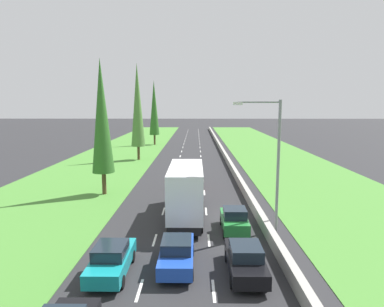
{
  "coord_description": "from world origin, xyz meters",
  "views": [
    {
      "loc": [
        0.9,
        0.05,
        8.69
      ],
      "look_at": [
        0.31,
        51.62,
        1.24
      ],
      "focal_mm": 31.87,
      "sensor_mm": 36.0,
      "label": 1
    }
  ],
  "objects_px": {
    "teal_sedan_left_lane": "(112,259)",
    "poplar_tree_fourth": "(154,108)",
    "black_sedan_right_lane": "(245,259)",
    "green_hatchback_right_lane": "(234,220)",
    "poplar_tree_second": "(102,117)",
    "blue_sedan_centre_lane": "(177,253)",
    "street_light_mast": "(273,156)",
    "red_hatchback_centre_lane": "(186,180)",
    "poplar_tree_third": "(138,105)",
    "white_box_truck_centre_lane": "(186,190)"
  },
  "relations": [
    {
      "from": "green_hatchback_right_lane",
      "to": "red_hatchback_centre_lane",
      "type": "relative_size",
      "value": 1.0
    },
    {
      "from": "poplar_tree_second",
      "to": "street_light_mast",
      "type": "height_order",
      "value": "poplar_tree_second"
    },
    {
      "from": "black_sedan_right_lane",
      "to": "green_hatchback_right_lane",
      "type": "distance_m",
      "value": 5.99
    },
    {
      "from": "blue_sedan_centre_lane",
      "to": "white_box_truck_centre_lane",
      "type": "bearing_deg",
      "value": 87.99
    },
    {
      "from": "blue_sedan_centre_lane",
      "to": "poplar_tree_third",
      "type": "bearing_deg",
      "value": 102.64
    },
    {
      "from": "white_box_truck_centre_lane",
      "to": "green_hatchback_right_lane",
      "type": "xyz_separation_m",
      "value": [
        3.38,
        -2.8,
        -1.35
      ]
    },
    {
      "from": "black_sedan_right_lane",
      "to": "green_hatchback_right_lane",
      "type": "height_order",
      "value": "green_hatchback_right_lane"
    },
    {
      "from": "green_hatchback_right_lane",
      "to": "poplar_tree_second",
      "type": "height_order",
      "value": "poplar_tree_second"
    },
    {
      "from": "black_sedan_right_lane",
      "to": "poplar_tree_second",
      "type": "distance_m",
      "value": 20.56
    },
    {
      "from": "white_box_truck_centre_lane",
      "to": "red_hatchback_centre_lane",
      "type": "height_order",
      "value": "white_box_truck_centre_lane"
    },
    {
      "from": "blue_sedan_centre_lane",
      "to": "poplar_tree_third",
      "type": "xyz_separation_m",
      "value": [
        -8.03,
        35.78,
        7.73
      ]
    },
    {
      "from": "teal_sedan_left_lane",
      "to": "red_hatchback_centre_lane",
      "type": "xyz_separation_m",
      "value": [
        3.25,
        18.45,
        0.02
      ]
    },
    {
      "from": "blue_sedan_centre_lane",
      "to": "teal_sedan_left_lane",
      "type": "height_order",
      "value": "same"
    },
    {
      "from": "teal_sedan_left_lane",
      "to": "poplar_tree_fourth",
      "type": "height_order",
      "value": "poplar_tree_fourth"
    },
    {
      "from": "poplar_tree_second",
      "to": "poplar_tree_fourth",
      "type": "xyz_separation_m",
      "value": [
        -0.04,
        41.17,
        0.4
      ]
    },
    {
      "from": "poplar_tree_second",
      "to": "green_hatchback_right_lane",
      "type": "bearing_deg",
      "value": -39.99
    },
    {
      "from": "poplar_tree_fourth",
      "to": "street_light_mast",
      "type": "height_order",
      "value": "poplar_tree_fourth"
    },
    {
      "from": "red_hatchback_centre_lane",
      "to": "poplar_tree_third",
      "type": "xyz_separation_m",
      "value": [
        -7.96,
        18.13,
        7.7
      ]
    },
    {
      "from": "blue_sedan_centre_lane",
      "to": "white_box_truck_centre_lane",
      "type": "height_order",
      "value": "white_box_truck_centre_lane"
    },
    {
      "from": "red_hatchback_centre_lane",
      "to": "poplar_tree_second",
      "type": "height_order",
      "value": "poplar_tree_second"
    },
    {
      "from": "black_sedan_right_lane",
      "to": "blue_sedan_centre_lane",
      "type": "bearing_deg",
      "value": 168.33
    },
    {
      "from": "blue_sedan_centre_lane",
      "to": "black_sedan_right_lane",
      "type": "height_order",
      "value": "same"
    },
    {
      "from": "white_box_truck_centre_lane",
      "to": "red_hatchback_centre_lane",
      "type": "distance_m",
      "value": 9.7
    },
    {
      "from": "poplar_tree_third",
      "to": "street_light_mast",
      "type": "relative_size",
      "value": 1.66
    },
    {
      "from": "street_light_mast",
      "to": "red_hatchback_centre_lane",
      "type": "bearing_deg",
      "value": 117.18
    },
    {
      "from": "teal_sedan_left_lane",
      "to": "poplar_tree_fourth",
      "type": "xyz_separation_m",
      "value": [
        -4.62,
        56.91,
        7.14
      ]
    },
    {
      "from": "poplar_tree_third",
      "to": "blue_sedan_centre_lane",
      "type": "bearing_deg",
      "value": -77.36
    },
    {
      "from": "poplar_tree_fourth",
      "to": "street_light_mast",
      "type": "distance_m",
      "value": 52.72
    },
    {
      "from": "green_hatchback_right_lane",
      "to": "poplar_tree_third",
      "type": "height_order",
      "value": "poplar_tree_third"
    },
    {
      "from": "black_sedan_right_lane",
      "to": "red_hatchback_centre_lane",
      "type": "distance_m",
      "value": 18.74
    },
    {
      "from": "blue_sedan_centre_lane",
      "to": "poplar_tree_second",
      "type": "height_order",
      "value": "poplar_tree_second"
    },
    {
      "from": "white_box_truck_centre_lane",
      "to": "poplar_tree_fourth",
      "type": "height_order",
      "value": "poplar_tree_fourth"
    },
    {
      "from": "black_sedan_right_lane",
      "to": "white_box_truck_centre_lane",
      "type": "height_order",
      "value": "white_box_truck_centre_lane"
    },
    {
      "from": "teal_sedan_left_lane",
      "to": "poplar_tree_third",
      "type": "bearing_deg",
      "value": 97.34
    },
    {
      "from": "white_box_truck_centre_lane",
      "to": "green_hatchback_right_lane",
      "type": "height_order",
      "value": "white_box_truck_centre_lane"
    },
    {
      "from": "poplar_tree_third",
      "to": "green_hatchback_right_lane",
      "type": "bearing_deg",
      "value": -69.05
    },
    {
      "from": "street_light_mast",
      "to": "poplar_tree_third",
      "type": "bearing_deg",
      "value": 115.14
    },
    {
      "from": "poplar_tree_second",
      "to": "poplar_tree_third",
      "type": "distance_m",
      "value": 20.85
    },
    {
      "from": "red_hatchback_centre_lane",
      "to": "poplar_tree_second",
      "type": "bearing_deg",
      "value": -160.99
    },
    {
      "from": "blue_sedan_centre_lane",
      "to": "teal_sedan_left_lane",
      "type": "bearing_deg",
      "value": -166.55
    },
    {
      "from": "green_hatchback_right_lane",
      "to": "poplar_tree_second",
      "type": "relative_size",
      "value": 0.3
    },
    {
      "from": "teal_sedan_left_lane",
      "to": "poplar_tree_second",
      "type": "bearing_deg",
      "value": 106.24
    },
    {
      "from": "white_box_truck_centre_lane",
      "to": "green_hatchback_right_lane",
      "type": "bearing_deg",
      "value": -39.69
    },
    {
      "from": "teal_sedan_left_lane",
      "to": "poplar_tree_second",
      "type": "height_order",
      "value": "poplar_tree_second"
    },
    {
      "from": "teal_sedan_left_lane",
      "to": "green_hatchback_right_lane",
      "type": "xyz_separation_m",
      "value": [
        6.98,
        6.05,
        0.02
      ]
    },
    {
      "from": "red_hatchback_centre_lane",
      "to": "poplar_tree_fourth",
      "type": "bearing_deg",
      "value": 101.57
    },
    {
      "from": "teal_sedan_left_lane",
      "to": "poplar_tree_second",
      "type": "distance_m",
      "value": 17.73
    },
    {
      "from": "poplar_tree_second",
      "to": "teal_sedan_left_lane",
      "type": "bearing_deg",
      "value": -73.76
    },
    {
      "from": "teal_sedan_left_lane",
      "to": "poplar_tree_fourth",
      "type": "distance_m",
      "value": 57.54
    },
    {
      "from": "poplar_tree_second",
      "to": "blue_sedan_centre_lane",
      "type": "bearing_deg",
      "value": -62.14
    }
  ]
}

